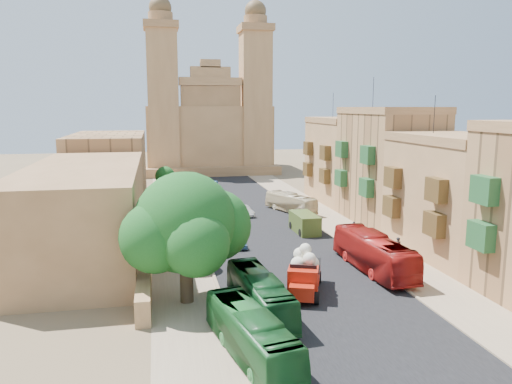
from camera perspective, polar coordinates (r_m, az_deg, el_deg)
name	(u,v)px	position (r m, az deg, el deg)	size (l,w,h in m)	color
ground	(332,313)	(35.07, 8.71, -13.53)	(260.00, 260.00, 0.00)	brown
road_surface	(250,218)	(62.79, -0.73, -3.00)	(14.00, 140.00, 0.01)	black
sidewalk_east	(322,215)	(65.18, 7.52, -2.61)	(5.00, 140.00, 0.01)	#947C61
sidewalk_west	(173,221)	(61.77, -9.43, -3.34)	(5.00, 140.00, 0.01)	#947C61
kerb_east	(303,215)	(64.41, 5.41, -2.67)	(0.25, 140.00, 0.12)	#947C61
kerb_west	(194,220)	(61.89, -7.12, -3.21)	(0.25, 140.00, 0.12)	#947C61
townhouse_b	(455,195)	(50.09, 21.80, -0.34)	(9.00, 14.00, 14.90)	#9E7247
townhouse_c	(388,165)	(61.98, 14.82, 2.99)	(9.00, 14.00, 17.40)	#A8794C
townhouse_d	(344,160)	(74.79, 10.07, 3.67)	(9.00, 14.00, 15.90)	#9E7247
west_wall	(147,236)	(51.83, -12.37, -4.93)	(1.00, 40.00, 1.80)	#9E7247
west_building_low	(86,210)	(49.58, -18.91, -1.98)	(10.00, 28.00, 8.40)	olive
west_building_mid	(109,169)	(75.00, -16.45, 2.55)	(10.00, 22.00, 10.00)	#A8794C
church	(208,127)	(109.49, -5.52, 7.38)	(28.00, 22.50, 36.30)	#9E7247
ficus_tree	(186,226)	(35.22, -7.95, -3.88)	(9.40, 8.65, 9.40)	#3C2D1E
street_tree_a	(174,227)	(43.41, -9.33, -3.93)	(3.54, 3.54, 5.44)	#3C2D1E
street_tree_b	(170,205)	(55.23, -9.81, -1.51)	(3.10, 3.10, 4.77)	#3C2D1E
street_tree_c	(167,187)	(67.03, -10.13, 0.55)	(3.24, 3.24, 4.98)	#3C2D1E
street_tree_d	(165,176)	(78.92, -10.35, 1.77)	(3.07, 3.07, 4.72)	#3C2D1E
red_truck	(304,272)	(37.95, 5.53, -9.13)	(4.18, 6.40, 3.54)	#B31F0D
olive_pickup	(305,223)	(55.85, 5.58, -3.57)	(2.41, 5.12, 2.09)	#3E501E
bus_green_south	(251,334)	(28.71, -0.54, -15.92)	(2.26, 9.68, 2.70)	#1B5B26
bus_green_north	(260,294)	(34.22, 0.41, -11.57)	(2.28, 9.74, 2.71)	#154D22
bus_red_east	(374,253)	(43.74, 13.28, -6.78)	(2.63, 11.24, 3.13)	maroon
bus_cream_east	(291,203)	(66.40, 3.98, -1.23)	(2.10, 8.96, 2.50)	beige
car_blue_a	(238,242)	(49.74, -2.02, -5.74)	(1.29, 3.22, 1.10)	teal
car_white_a	(244,211)	(63.99, -1.42, -2.17)	(1.37, 3.93, 1.29)	silver
car_cream	(305,224)	(56.98, 5.59, -3.70)	(2.13, 4.62, 1.28)	beige
car_dkblue	(202,198)	(72.92, -6.24, -0.71)	(1.98, 4.88, 1.42)	#191A4F
car_white_b	(274,201)	(70.81, 2.13, -1.04)	(1.46, 3.64, 1.24)	white
car_blue_b	(212,185)	(85.15, -5.01, 0.78)	(1.45, 4.16, 1.37)	teal
pedestrian_a	(397,247)	(48.11, 15.87, -6.12)	(0.71, 0.47, 1.96)	black
pedestrian_c	(354,229)	(54.94, 11.11, -4.16)	(0.94, 0.39, 1.61)	#2C2A32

